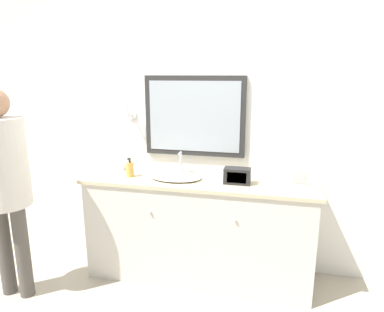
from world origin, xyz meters
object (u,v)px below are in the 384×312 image
at_px(sink_basin, 176,176).
at_px(person, 3,173).
at_px(picture_frame, 300,178).
at_px(soap_bottle, 130,169).
at_px(appliance_box, 237,176).

height_order(sink_basin, person, person).
bearing_deg(picture_frame, soap_bottle, -175.65).
relative_size(soap_bottle, person, 0.10).
relative_size(soap_bottle, appliance_box, 0.79).
xyz_separation_m(sink_basin, person, (-1.22, -0.59, 0.12)).
bearing_deg(soap_bottle, picture_frame, 4.35).
bearing_deg(sink_basin, soap_bottle, -173.49).
bearing_deg(picture_frame, appliance_box, -169.85).
bearing_deg(soap_bottle, person, -146.19).
bearing_deg(appliance_box, sink_basin, 177.10).
height_order(sink_basin, picture_frame, sink_basin).
relative_size(soap_bottle, picture_frame, 1.60).
height_order(sink_basin, soap_bottle, sink_basin).
xyz_separation_m(picture_frame, person, (-2.25, -0.65, 0.08)).
height_order(soap_bottle, appliance_box, soap_bottle).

